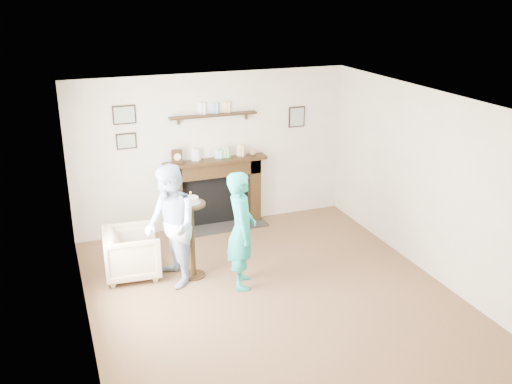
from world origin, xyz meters
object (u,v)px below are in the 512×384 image
at_px(woman, 242,284).
at_px(pedestal_table, 192,225).
at_px(man, 174,282).
at_px(armchair, 134,275).

height_order(woman, pedestal_table, pedestal_table).
xyz_separation_m(man, pedestal_table, (0.30, 0.08, 0.76)).
height_order(armchair, woman, woman).
bearing_deg(pedestal_table, woman, -40.21).
bearing_deg(woman, pedestal_table, 65.39).
xyz_separation_m(woman, pedestal_table, (-0.54, 0.46, 0.76)).
bearing_deg(pedestal_table, armchair, 157.52).
bearing_deg(man, pedestal_table, 98.38).
bearing_deg(armchair, pedestal_table, -107.82).
relative_size(man, woman, 1.04).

